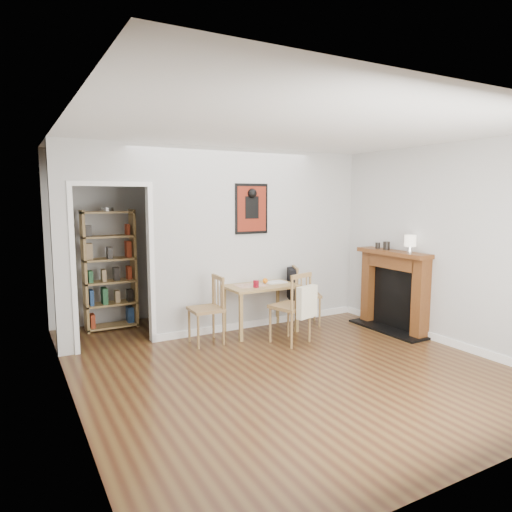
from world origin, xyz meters
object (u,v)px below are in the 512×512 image
orange_fruit (265,281)px  mantel_lamp (410,242)px  bookshelf (110,271)px  red_glass (256,284)px  fireplace (394,288)px  chair_front (291,307)px  chair_left (206,310)px  chair_right (305,294)px  notebook (275,282)px  ceramic_jar_a (386,246)px  dining_table (260,290)px  ceramic_jar_b (378,246)px

orange_fruit → mantel_lamp: mantel_lamp is taller
bookshelf → red_glass: size_ratio=17.29×
fireplace → red_glass: bearing=160.1°
chair_front → orange_fruit: size_ratio=12.64×
chair_left → chair_right: size_ratio=1.01×
chair_front → red_glass: chair_front is taller
notebook → chair_right: bearing=-0.2°
orange_fruit → notebook: orange_fruit is taller
fireplace → ceramic_jar_a: 0.62m
fireplace → mantel_lamp: bearing=-98.9°
dining_table → ceramic_jar_b: (1.70, -0.52, 0.60)m
dining_table → mantel_lamp: (1.71, -1.13, 0.71)m
ceramic_jar_b → fireplace: bearing=-81.0°
dining_table → notebook: size_ratio=3.34×
chair_left → chair_front: bearing=-27.3°
dining_table → ceramic_jar_b: ceramic_jar_b is taller
chair_right → ceramic_jar_b: (0.92, -0.55, 0.74)m
chair_left → chair_front: (0.99, -0.51, 0.03)m
dining_table → fireplace: 1.94m
chair_front → mantel_lamp: mantel_lamp is taller
fireplace → red_glass: (-1.90, 0.69, 0.12)m
chair_left → bookshelf: bookshelf is taller
mantel_lamp → ceramic_jar_a: 0.46m
ceramic_jar_b → dining_table: bearing=162.9°
ceramic_jar_b → ceramic_jar_a: bearing=-85.7°
mantel_lamp → red_glass: bearing=151.9°
chair_front → dining_table: bearing=99.9°
red_glass → chair_left: bearing=177.5°
chair_left → mantel_lamp: mantel_lamp is taller
dining_table → chair_front: bearing=-80.1°
chair_right → notebook: (-0.52, 0.00, 0.23)m
dining_table → chair_right: 0.80m
chair_left → ceramic_jar_b: ceramic_jar_b is taller
chair_right → bookshelf: (-2.62, 1.20, 0.40)m
orange_fruit → mantel_lamp: (1.59, -1.19, 0.59)m
bookshelf → orange_fruit: (1.94, -1.16, -0.14)m
fireplace → red_glass: fireplace is taller
orange_fruit → ceramic_jar_a: bearing=-25.0°
notebook → mantel_lamp: 1.95m
mantel_lamp → ceramic_jar_a: mantel_lamp is taller
dining_table → red_glass: 0.25m
mantel_lamp → notebook: bearing=141.2°
chair_front → ceramic_jar_a: (1.61, -0.06, 0.74)m
chair_left → notebook: 1.18m
fireplace → notebook: size_ratio=4.16×
chair_front → mantel_lamp: bearing=-17.7°
chair_left → chair_right: 1.68m
chair_front → notebook: size_ratio=3.16×
dining_table → bookshelf: size_ratio=0.58×
red_glass → mantel_lamp: (1.86, -0.99, 0.58)m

